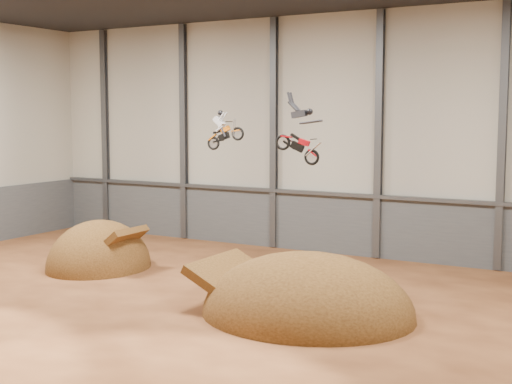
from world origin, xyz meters
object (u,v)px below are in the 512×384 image
Objects in this scene: takeoff_ramp at (99,268)px; landing_ramp at (307,315)px; fmx_rider_b at (294,128)px; fmx_rider_a at (227,126)px.

takeoff_ramp is 0.67× the size of landing_ramp.
landing_ramp is (13.52, -2.65, 0.00)m from takeoff_ramp.
fmx_rider_a is at bearing 149.68° from fmx_rider_b.
fmx_rider_b is at bearing -5.13° from takeoff_ramp.
landing_ramp is at bearing -11.09° from takeoff_ramp.
fmx_rider_b reaches higher than fmx_rider_a.
fmx_rider_a reaches higher than takeoff_ramp.
takeoff_ramp is 10.63m from fmx_rider_a.
fmx_rider_b reaches higher than landing_ramp.
landing_ramp is at bearing -36.20° from fmx_rider_a.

